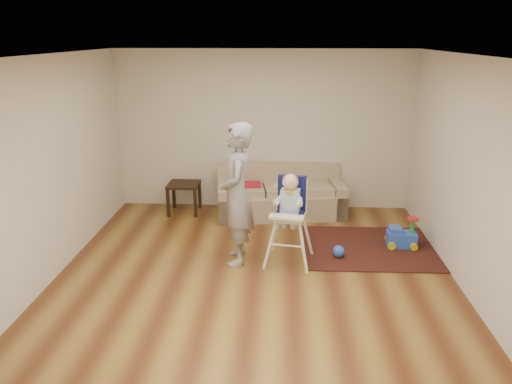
# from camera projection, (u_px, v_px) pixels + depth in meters

# --- Properties ---
(ground) EXTENTS (5.50, 5.50, 0.00)m
(ground) POSITION_uv_depth(u_px,v_px,m) (254.00, 277.00, 6.28)
(ground) COLOR #552D15
(ground) RESTS_ON ground
(room_envelope) EXTENTS (5.04, 5.52, 2.72)m
(room_envelope) POSITION_uv_depth(u_px,v_px,m) (257.00, 122.00, 6.21)
(room_envelope) COLOR beige
(room_envelope) RESTS_ON ground
(sofa) EXTENTS (2.20, 1.13, 0.81)m
(sofa) POSITION_uv_depth(u_px,v_px,m) (281.00, 192.00, 8.33)
(sofa) COLOR gray
(sofa) RESTS_ON ground
(side_table) EXTENTS (0.52, 0.52, 0.52)m
(side_table) POSITION_uv_depth(u_px,v_px,m) (184.00, 198.00, 8.49)
(side_table) COLOR black
(side_table) RESTS_ON ground
(area_rug) EXTENTS (2.09, 1.57, 0.02)m
(area_rug) POSITION_uv_depth(u_px,v_px,m) (377.00, 248.00, 7.13)
(area_rug) COLOR black
(area_rug) RESTS_ON ground
(ride_on_toy) EXTENTS (0.41, 0.30, 0.44)m
(ride_on_toy) POSITION_uv_depth(u_px,v_px,m) (402.00, 232.00, 7.09)
(ride_on_toy) COLOR blue
(ride_on_toy) RESTS_ON area_rug
(toy_ball) EXTENTS (0.16, 0.16, 0.16)m
(toy_ball) POSITION_uv_depth(u_px,v_px,m) (339.00, 251.00, 6.78)
(toy_ball) COLOR blue
(toy_ball) RESTS_ON area_rug
(high_chair) EXTENTS (0.65, 0.65, 1.23)m
(high_chair) POSITION_uv_depth(u_px,v_px,m) (289.00, 220.00, 6.53)
(high_chair) COLOR white
(high_chair) RESTS_ON ground
(adult) EXTENTS (0.50, 0.72, 1.87)m
(adult) POSITION_uv_depth(u_px,v_px,m) (237.00, 195.00, 6.45)
(adult) COLOR gray
(adult) RESTS_ON ground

